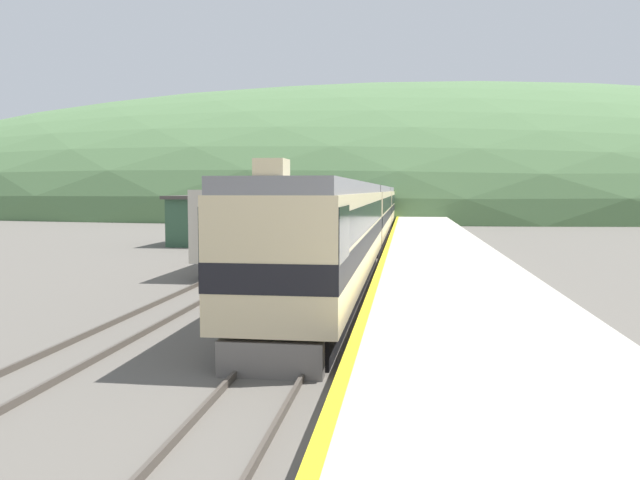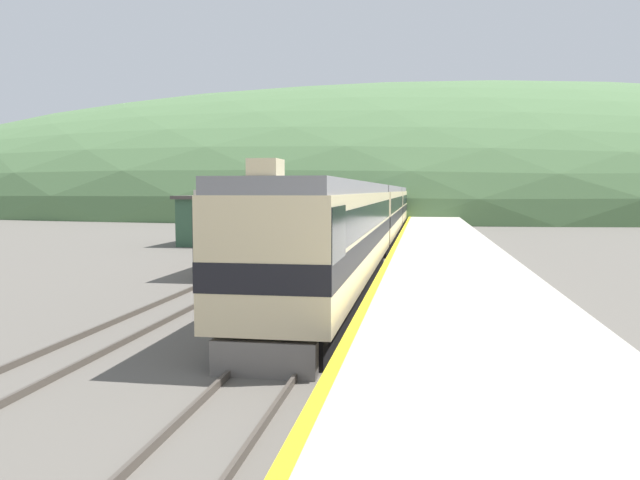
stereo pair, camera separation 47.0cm
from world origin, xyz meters
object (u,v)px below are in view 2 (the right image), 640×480
object	(u,v)px
carriage_fifth	(404,200)
carriage_second	(378,213)
carriage_third	(392,206)
siding_train	(311,216)
express_train_lead_car	(334,234)
carriage_fourth	(400,202)

from	to	relation	value
carriage_fifth	carriage_second	bearing A→B (deg)	-90.00
carriage_third	siding_train	world-z (taller)	carriage_third
carriage_third	siding_train	xyz separation A→B (m)	(-4.95, -21.87, -0.26)
carriage_fifth	siding_train	distance (m)	65.64
express_train_lead_car	carriage_third	world-z (taller)	express_train_lead_car
carriage_fourth	express_train_lead_car	bearing A→B (deg)	-90.00
carriage_fourth	carriage_second	bearing A→B (deg)	-90.00
carriage_second	carriage_fifth	bearing A→B (deg)	90.00
carriage_second	carriage_fifth	distance (m)	65.38
carriage_third	carriage_fourth	size ratio (longest dim) A/B	1.00
express_train_lead_car	siding_train	world-z (taller)	express_train_lead_car
carriage_second	carriage_fourth	distance (m)	43.59
express_train_lead_car	carriage_fifth	distance (m)	87.96
carriage_second	siding_train	xyz separation A→B (m)	(-4.95, -0.08, -0.26)
express_train_lead_car	carriage_second	world-z (taller)	express_train_lead_car
siding_train	carriage_fourth	bearing A→B (deg)	83.54
express_train_lead_car	carriage_fifth	world-z (taller)	express_train_lead_car
carriage_second	siding_train	distance (m)	4.95
carriage_third	carriage_fifth	distance (m)	43.59
express_train_lead_car	siding_train	bearing A→B (deg)	102.39
carriage_fourth	carriage_fifth	bearing A→B (deg)	90.00
express_train_lead_car	carriage_fifth	size ratio (longest dim) A/B	1.05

